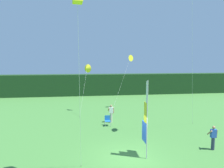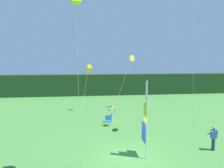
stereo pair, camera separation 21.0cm
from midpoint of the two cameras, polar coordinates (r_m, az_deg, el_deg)
name	(u,v)px [view 1 (the left image)]	position (r m, az deg, el deg)	size (l,w,h in m)	color
ground_plane	(131,157)	(13.84, 4.64, -18.66)	(120.00, 120.00, 0.00)	#3D7533
distant_treeline	(99,84)	(36.59, -3.58, -0.13)	(80.00, 2.40, 3.48)	#193819
banner_flag	(146,120)	(13.28, 8.38, -9.48)	(0.06, 1.03, 4.67)	#B7B7BC
person_near_banner	(111,113)	(20.48, -0.53, -7.64)	(0.55, 0.48, 1.68)	#B7B2A3
person_mid_field	(213,137)	(15.90, 24.72, -12.57)	(0.55, 0.48, 1.59)	#2D334C
folding_chair	(107,120)	(19.65, -1.50, -9.41)	(0.51, 0.51, 0.89)	#BCBCC1
kite_yellow_delta_1	(130,58)	(26.09, 4.53, 6.72)	(3.02, 2.81, 6.45)	brown
kite_yellow_delta_2	(87,68)	(24.50, -6.85, 4.08)	(1.35, 2.80, 5.39)	brown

